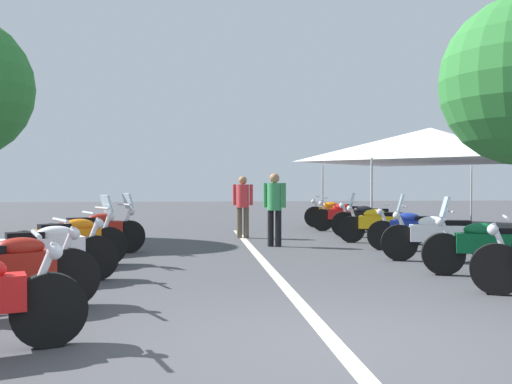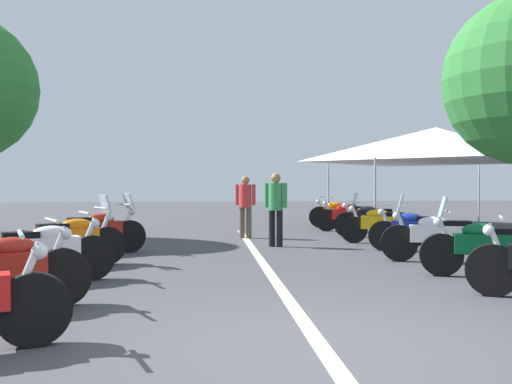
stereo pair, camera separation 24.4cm
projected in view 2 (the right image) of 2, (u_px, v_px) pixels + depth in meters
The scene contains 15 objects.
ground_plane at pixel (324, 350), 4.75m from camera, with size 80.00×80.00×0.00m, color #424247.
lane_centre_stripe at pixel (270, 273), 8.84m from camera, with size 16.15×0.16×0.01m, color beige.
motorcycle_left_row_2 at pixel (39, 251), 7.84m from camera, with size 1.06×2.01×1.01m.
motorcycle_left_row_3 at pixel (68, 240), 9.39m from camera, with size 1.13×1.85×1.22m.
motorcycle_left_row_4 at pixel (94, 231), 11.08m from camera, with size 1.19×2.00×1.22m.
motorcycle_right_row_2 at pixel (490, 246), 8.43m from camera, with size 0.90×2.07×1.22m.
motorcycle_right_row_3 at pixel (442, 236), 10.05m from camera, with size 0.91×2.16×1.22m.
motorcycle_right_row_4 at pixel (417, 230), 11.60m from camera, with size 1.01×1.92×1.00m.
motorcycle_right_row_5 at pixel (384, 224), 13.15m from camera, with size 0.98×2.00×1.21m.
motorcycle_right_row_6 at pixel (373, 220), 14.69m from camera, with size 0.85×2.03×1.02m.
motorcycle_right_row_7 at pixel (351, 216), 16.42m from camera, with size 1.00×2.03×1.01m.
motorcycle_right_row_8 at pixel (340, 213), 17.90m from camera, with size 0.99×1.93×1.02m.
bystander_1 at pixel (245, 202), 14.55m from camera, with size 0.32×0.52×1.61m.
bystander_2 at pixel (276, 204), 12.56m from camera, with size 0.32×0.49×1.65m.
event_tent at pixel (436, 145), 17.72m from camera, with size 6.33×6.33×3.20m.
Camera 2 is at (-4.66, 0.98, 1.41)m, focal length 39.35 mm.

